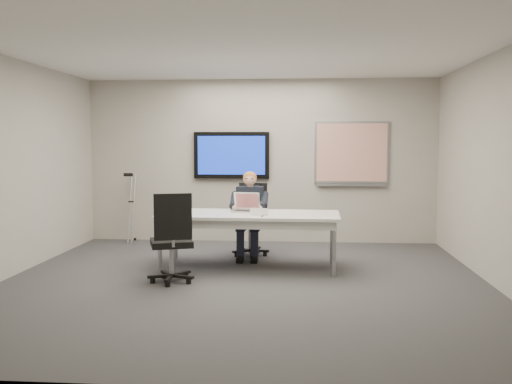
# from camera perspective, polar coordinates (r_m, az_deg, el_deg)

# --- Properties ---
(floor) EXTENTS (6.00, 6.00, 0.02)m
(floor) POSITION_cam_1_polar(r_m,az_deg,el_deg) (7.06, -1.29, -9.09)
(floor) COLOR #3B3B3E
(floor) RESTS_ON ground
(ceiling) EXTENTS (6.00, 6.00, 0.02)m
(ceiling) POSITION_cam_1_polar(r_m,az_deg,el_deg) (6.94, -1.34, 13.97)
(ceiling) COLOR white
(ceiling) RESTS_ON wall_back
(wall_back) EXTENTS (6.00, 0.02, 2.80)m
(wall_back) POSITION_cam_1_polar(r_m,az_deg,el_deg) (9.84, 0.47, 3.12)
(wall_back) COLOR #A8A298
(wall_back) RESTS_ON ground
(wall_front) EXTENTS (6.00, 0.02, 2.80)m
(wall_front) POSITION_cam_1_polar(r_m,az_deg,el_deg) (3.89, -5.83, 0.35)
(wall_front) COLOR #A8A298
(wall_front) RESTS_ON ground
(wall_left) EXTENTS (0.02, 6.00, 2.80)m
(wall_left) POSITION_cam_1_polar(r_m,az_deg,el_deg) (7.76, -23.95, 2.21)
(wall_left) COLOR #A8A298
(wall_left) RESTS_ON ground
(wall_right) EXTENTS (0.02, 6.00, 2.80)m
(wall_right) POSITION_cam_1_polar(r_m,az_deg,el_deg) (7.20, 23.20, 2.06)
(wall_right) COLOR #A8A298
(wall_right) RESTS_ON ground
(conference_table) EXTENTS (2.47, 1.08, 0.75)m
(conference_table) POSITION_cam_1_polar(r_m,az_deg,el_deg) (7.79, -0.69, -2.77)
(conference_table) COLOR white
(conference_table) RESTS_ON ground
(tv_display) EXTENTS (1.30, 0.09, 0.80)m
(tv_display) POSITION_cam_1_polar(r_m,az_deg,el_deg) (9.84, -2.46, 3.69)
(tv_display) COLOR black
(tv_display) RESTS_ON wall_back
(whiteboard) EXTENTS (1.25, 0.08, 1.10)m
(whiteboard) POSITION_cam_1_polar(r_m,az_deg,el_deg) (9.82, 9.54, 3.81)
(whiteboard) COLOR #999BA1
(whiteboard) RESTS_ON wall_back
(office_chair_far) EXTENTS (0.57, 0.57, 1.09)m
(office_chair_far) POSITION_cam_1_polar(r_m,az_deg,el_deg) (8.73, -0.52, -4.10)
(office_chair_far) COLOR black
(office_chair_far) RESTS_ON ground
(office_chair_near) EXTENTS (0.67, 0.67, 1.12)m
(office_chair_near) POSITION_cam_1_polar(r_m,az_deg,el_deg) (7.06, -8.41, -6.24)
(office_chair_near) COLOR black
(office_chair_near) RESTS_ON ground
(seated_person) EXTENTS (0.40, 0.69, 1.29)m
(seated_person) POSITION_cam_1_polar(r_m,az_deg,el_deg) (8.46, -0.71, -3.18)
(seated_person) COLOR #1E2233
(seated_person) RESTS_ON office_chair_far
(crutch) EXTENTS (0.44, 0.72, 1.29)m
(crutch) POSITION_cam_1_polar(r_m,az_deg,el_deg) (10.07, -12.32, -1.43)
(crutch) COLOR #9FA2A7
(crutch) RESTS_ON ground
(laptop) EXTENTS (0.41, 0.40, 0.26)m
(laptop) POSITION_cam_1_polar(r_m,az_deg,el_deg) (7.99, -0.96, -1.48)
(laptop) COLOR silver
(laptop) RESTS_ON conference_table
(name_tent) EXTENTS (0.25, 0.11, 0.10)m
(name_tent) POSITION_cam_1_polar(r_m,az_deg,el_deg) (7.55, 0.28, -1.98)
(name_tent) COLOR white
(name_tent) RESTS_ON conference_table
(pen) EXTENTS (0.03, 0.14, 0.01)m
(pen) POSITION_cam_1_polar(r_m,az_deg,el_deg) (7.45, 0.67, -2.41)
(pen) COLOR black
(pen) RESTS_ON conference_table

